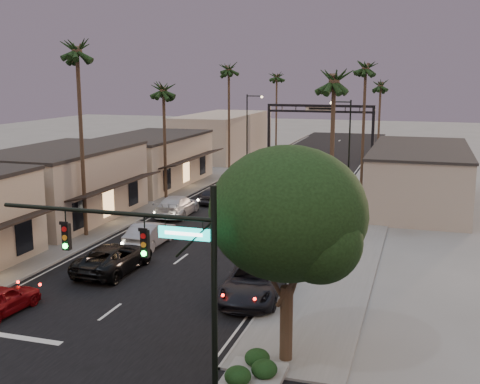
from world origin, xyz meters
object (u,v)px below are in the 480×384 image
Objects in this scene: palm_lb at (77,45)px; oncoming_red at (1,300)px; traffic_signal at (163,258)px; palm_ld at (229,66)px; arch at (320,117)px; palm_lc at (163,85)px; streetlight_right at (347,137)px; palm_far at (277,74)px; palm_rb at (366,64)px; corner_tree at (290,219)px; curbside_black at (292,234)px; oncoming_silver at (150,234)px; curbside_near at (254,282)px; palm_rc at (381,82)px; oncoming_pickup at (114,258)px; palm_ra at (334,75)px; streetlight_left at (249,124)px.

palm_lb reaches higher than oncoming_red.
palm_ld is (-14.29, 51.00, 7.33)m from traffic_signal.
palm_lc is (-8.60, -34.00, 4.94)m from arch.
streetlight_right reaches higher than arch.
palm_far is (0.30, 42.00, 0.97)m from palm_lc.
palm_rb is (2.91, 40.00, 7.33)m from traffic_signal.
oncoming_red is (-14.37, 0.77, -5.25)m from corner_tree.
palm_rb is 2.46× the size of curbside_black.
oncoming_silver is (1.73, 13.03, 0.10)m from oncoming_red.
palm_ld is at bearing 105.65° from traffic_signal.
palm_ld is 2.81× the size of oncoming_silver.
palm_rc is at bearing 82.45° from curbside_near.
oncoming_pickup is 12.27m from curbside_black.
palm_ra reaches higher than oncoming_pickup.
palm_ld reaches higher than curbside_black.
oncoming_pickup is at bearing -143.74° from palm_ra.
palm_lc is 1.94× the size of curbside_near.
palm_lb is 45.48m from palm_rc.
arch is at bearing 91.51° from curbside_near.
palm_ld reaches higher than oncoming_red.
streetlight_left reaches higher than curbside_black.
corner_tree reaches higher than curbside_black.
corner_tree is 53.15m from streetlight_left.
palm_ld reaches higher than corner_tree.
palm_rc reaches higher than streetlight_right.
palm_rb is at bearing 85.84° from traffic_signal.
palm_lb is (-1.68, -36.00, 8.06)m from streetlight_left.
palm_far is (0.30, 56.00, -1.94)m from palm_lb.
palm_lb is (-14.29, 18.00, 8.30)m from traffic_signal.
palm_ra is at bearing 71.75° from curbside_near.
palm_lb is 3.00× the size of oncoming_silver.
streetlight_right is 0.63× the size of palm_rb.
corner_tree is 0.67× the size of palm_far.
oncoming_silver reaches higher than oncoming_red.
traffic_signal is 5.20m from corner_tree.
palm_rc is 51.01m from curbside_near.
palm_lb reaches higher than palm_rc.
palm_rc reaches higher than arch.
palm_lb is 2.54× the size of oncoming_pickup.
palm_ld is 2.26× the size of curbside_near.
palm_ld is at bearing -81.62° from oncoming_silver.
palm_lb reaches higher than palm_rb.
streetlight_left is at bearing -119.97° from arch.
streetlight_right is at bearing 55.99° from palm_lb.
curbside_black is at bearing -135.30° from oncoming_pickup.
palm_rb reaches higher than corner_tree.
palm_lb is (-18.08, 14.55, 7.41)m from corner_tree.
oncoming_silver is at bearing -113.00° from streetlight_right.
palm_rb reaches higher than traffic_signal.
palm_rc is at bearing 67.73° from palm_lb.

